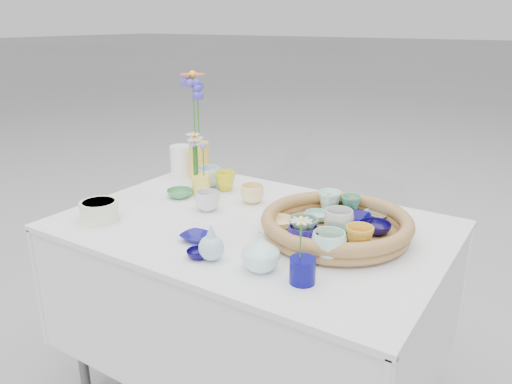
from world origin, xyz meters
The scene contains 32 objects.
wicker_tray centered at (0.28, 0.05, 0.80)m, with size 0.47×0.47×0.08m, color olive, non-canonical shape.
tray_ceramic_0 centered at (0.30, 0.14, 0.80)m, with size 0.11×0.11×0.03m, color #05004B.
tray_ceramic_1 centered at (0.38, 0.11, 0.80)m, with size 0.10×0.10×0.03m, color #0A0438.
tray_ceramic_2 centered at (0.39, -0.04, 0.82)m, with size 0.08×0.08×0.08m, color gold.
tray_ceramic_3 centered at (0.32, 0.01, 0.80)m, with size 0.10×0.10×0.03m, color #3B8A6A.
tray_ceramic_4 centered at (0.23, -0.08, 0.82)m, with size 0.09×0.09×0.08m, color slate.
tray_ceramic_5 centered at (0.19, 0.10, 0.80)m, with size 0.09×0.09×0.03m, color #8BCEB6.
tray_ceramic_6 centered at (0.19, 0.19, 0.82)m, with size 0.08×0.08×0.07m, color #C0F3DC.
tray_ceramic_7 centered at (0.29, 0.05, 0.82)m, with size 0.09×0.09×0.07m, color silver.
tray_ceramic_8 centered at (0.35, 0.23, 0.79)m, with size 0.08×0.08×0.02m, color #8EBBF9.
tray_ceramic_9 centered at (0.25, -0.12, 0.82)m, with size 0.09×0.09×0.07m, color #160B5F.
tray_ceramic_10 centered at (0.11, -0.02, 0.80)m, with size 0.10×0.10×0.03m, color #F7E292.
tray_ceramic_11 centered at (0.34, -0.13, 0.82)m, with size 0.10×0.10×0.08m, color silver.
tray_ceramic_12 centered at (0.26, 0.22, 0.81)m, with size 0.07×0.07×0.06m, color #459F6F.
loose_ceramic_0 centered at (-0.28, 0.23, 0.80)m, with size 0.08×0.08×0.08m, color yellow.
loose_ceramic_1 centered at (-0.11, 0.17, 0.80)m, with size 0.09×0.09×0.07m, color #F8DB89.
loose_ceramic_2 centered at (-0.38, 0.06, 0.78)m, with size 0.10×0.10×0.03m, color #3D924E.
loose_ceramic_3 centered at (-0.20, 0.01, 0.80)m, with size 0.09×0.09×0.07m, color silver.
loose_ceramic_4 centered at (-0.07, -0.21, 0.78)m, with size 0.09×0.09×0.02m, color navy.
loose_ceramic_5 centered at (-0.36, 0.23, 0.81)m, with size 0.10×0.10×0.08m, color silver.
loose_ceramic_6 centered at (0.01, -0.30, 0.78)m, with size 0.07×0.07×0.02m, color #090342.
fluted_bowl centered at (-0.45, -0.26, 0.80)m, with size 0.13×0.13×0.07m, color silver, non-canonical shape.
bud_vase_paleblue centered at (0.05, -0.29, 0.82)m, with size 0.07×0.07×0.11m, color #9EC8CF, non-canonical shape.
bud_vase_seafoam centered at (0.20, -0.26, 0.82)m, with size 0.11×0.11×0.11m, color #C3EDEB.
bud_vase_cobalt centered at (0.33, -0.27, 0.80)m, with size 0.07×0.07×0.07m, color #070667.
single_daisy centered at (0.32, -0.26, 0.88)m, with size 0.07×0.07×0.12m, color white, non-canonical shape.
tall_vase_yellow centered at (-0.46, 0.29, 0.84)m, with size 0.09×0.09×0.16m, color yellow.
gerbera centered at (-0.48, 0.29, 1.06)m, with size 0.12×0.12×0.30m, color #FF5D32, non-canonical shape.
hydrangea centered at (-0.46, 0.29, 1.04)m, with size 0.09×0.09×0.31m, color #3E35BB, non-canonical shape.
white_pitcher centered at (-0.57, 0.30, 0.83)m, with size 0.13×0.10×0.13m, color white, non-canonical shape.
daisy_cup centered at (-0.33, 0.14, 0.80)m, with size 0.07×0.07×0.08m, color #F4E24D.
daisy_posy centered at (-0.34, 0.13, 0.92)m, with size 0.08×0.08×0.16m, color white, non-canonical shape.
Camera 1 is at (0.85, -1.30, 1.41)m, focal length 35.00 mm.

